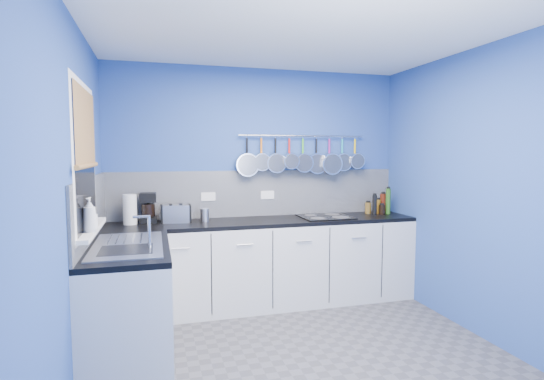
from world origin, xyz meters
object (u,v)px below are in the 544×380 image
soap_bottle_a (90,215)px  paper_towel (130,209)px  toaster (176,214)px  hob (325,217)px  soap_bottle_b (90,219)px  coffee_maker (148,208)px  canister (205,215)px

soap_bottle_a → paper_towel: (0.20, 1.18, -0.12)m
toaster → hob: bearing=3.5°
soap_bottle_b → paper_towel: (0.20, 1.15, -0.09)m
toaster → paper_towel: bearing=-172.7°
soap_bottle_a → hob: soap_bottle_a is taller
soap_bottle_b → toaster: bearing=61.4°
soap_bottle_a → coffee_maker: (0.37, 1.23, -0.12)m
toaster → canister: bearing=5.3°
soap_bottle_a → soap_bottle_b: (0.00, 0.02, -0.03)m
soap_bottle_b → toaster: soap_bottle_b is taller
soap_bottle_b → coffee_maker: soap_bottle_b is taller
soap_bottle_a → toaster: (0.63, 1.18, -0.18)m
coffee_maker → hob: coffee_maker is taller
hob → toaster: bearing=176.4°
soap_bottle_a → toaster: 1.35m
soap_bottle_a → coffee_maker: size_ratio=0.80×
coffee_maker → toaster: bearing=-9.6°
paper_towel → toaster: 0.44m
soap_bottle_b → paper_towel: bearing=80.3°
soap_bottle_a → hob: size_ratio=0.45×
canister → hob: (1.28, -0.09, -0.06)m
soap_bottle_b → toaster: (0.63, 1.15, -0.15)m
paper_towel → soap_bottle_a: bearing=-99.5°
soap_bottle_b → paper_towel: soap_bottle_b is taller
soap_bottle_a → soap_bottle_b: 0.04m
soap_bottle_a → toaster: bearing=61.8°
paper_towel → toaster: size_ratio=1.06×
coffee_maker → hob: size_ratio=0.56×
soap_bottle_a → canister: size_ratio=1.83×
soap_bottle_b → hob: soap_bottle_b is taller
coffee_maker → soap_bottle_b: bearing=-105.9°
paper_towel → coffee_maker: size_ratio=0.98×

